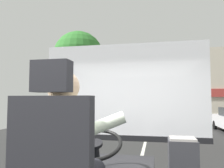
{
  "coord_description": "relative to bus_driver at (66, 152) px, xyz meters",
  "views": [
    {
      "loc": [
        0.48,
        -1.69,
        1.87
      ],
      "look_at": [
        -0.06,
        1.03,
        2.06
      ],
      "focal_mm": 35.1,
      "sensor_mm": 36.0,
      "label": 1
    }
  ],
  "objects": [
    {
      "name": "parked_car_silver",
      "position": [
        5.47,
        17.95,
        -0.87
      ],
      "size": [
        1.81,
        4.22,
        1.27
      ],
      "color": "silver",
      "rests_on": "ground"
    },
    {
      "name": "street_tree",
      "position": [
        -3.71,
        10.33,
        2.77
      ],
      "size": [
        2.82,
        2.82,
        5.74
      ],
      "color": "#4C3828",
      "rests_on": "ground"
    },
    {
      "name": "ground",
      "position": [
        0.1,
        9.14,
        -1.55
      ],
      "size": [
        18.0,
        44.0,
        0.06
      ],
      "color": "#2C2C2C"
    },
    {
      "name": "windshield_panel",
      "position": [
        0.1,
        1.96,
        0.3
      ],
      "size": [
        2.5,
        0.08,
        1.48
      ],
      "color": "silver"
    },
    {
      "name": "bus_driver",
      "position": [
        0.0,
        0.0,
        0.0
      ],
      "size": [
        0.75,
        0.6,
        0.82
      ],
      "color": "black",
      "rests_on": "driver_seat"
    }
  ]
}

